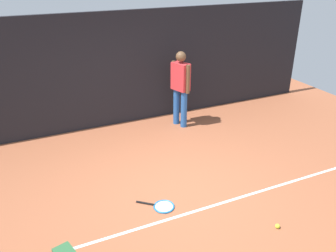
% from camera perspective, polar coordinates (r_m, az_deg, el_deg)
% --- Properties ---
extents(ground_plane, '(12.00, 12.00, 0.00)m').
position_cam_1_polar(ground_plane, '(5.88, 1.65, -10.38)').
color(ground_plane, '#9E5638').
extents(back_fence, '(10.00, 0.10, 2.51)m').
position_cam_1_polar(back_fence, '(7.89, -8.00, 9.00)').
color(back_fence, black).
rests_on(back_fence, ground).
extents(court_line, '(9.00, 0.05, 0.00)m').
position_cam_1_polar(court_line, '(5.47, 4.44, -13.59)').
color(court_line, white).
rests_on(court_line, ground).
extents(tennis_player, '(0.33, 0.51, 1.70)m').
position_cam_1_polar(tennis_player, '(7.75, 2.03, 6.71)').
color(tennis_player, '#2659A5').
rests_on(tennis_player, ground).
extents(tennis_racket, '(0.58, 0.53, 0.03)m').
position_cam_1_polar(tennis_racket, '(5.53, -0.96, -12.86)').
color(tennis_racket, black).
rests_on(tennis_racket, ground).
extents(tennis_ball_near_player, '(0.07, 0.07, 0.07)m').
position_cam_1_polar(tennis_ball_near_player, '(5.38, 17.33, -15.23)').
color(tennis_ball_near_player, '#CCE033').
rests_on(tennis_ball_near_player, ground).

